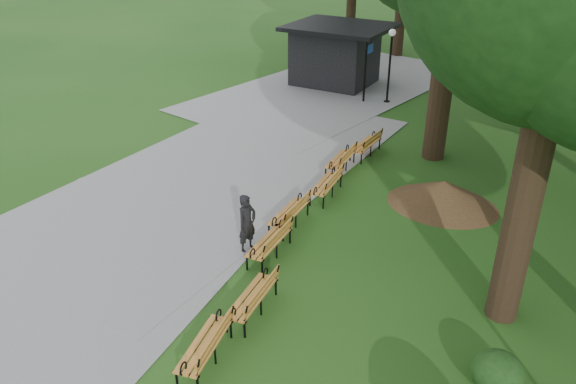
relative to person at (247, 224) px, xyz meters
The scene contains 13 objects.
ground 1.25m from the person, 74.30° to the left, with size 100.00×100.00×0.00m, color #1F4E16.
path 5.46m from the person, 133.92° to the left, with size 12.00×38.00×0.06m, color gray.
person is the anchor object (origin of this frame).
kiosk 16.36m from the person, 107.33° to the left, with size 4.89×4.25×3.06m, color black, non-canonical shape.
lamp_post 14.10m from the person, 95.43° to the left, with size 0.32×0.32×3.42m.
dirt_mound 6.46m from the person, 53.44° to the left, with size 2.89×2.89×0.83m, color #47301C.
bench_0 4.25m from the person, 68.59° to the right, with size 1.90×0.64×0.88m, color orange, non-canonical shape.
bench_1 2.67m from the person, 54.54° to the right, with size 1.90×0.64×0.88m, color orange, non-canonical shape.
bench_2 0.76m from the person, ahead, with size 1.90×0.64×0.88m, color orange, non-canonical shape.
bench_3 1.76m from the person, 79.33° to the left, with size 1.90×0.64×0.88m, color orange, non-canonical shape.
bench_4 3.96m from the person, 83.98° to the left, with size 1.90×0.64×0.88m, color orange, non-canonical shape.
bench_5 5.90m from the person, 89.98° to the left, with size 1.90×0.64×0.88m, color orange, non-canonical shape.
bench_6 7.63m from the person, 88.35° to the left, with size 1.90×0.64×0.88m, color orange, non-canonical shape.
Camera 1 is at (7.12, -11.66, 8.40)m, focal length 35.40 mm.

